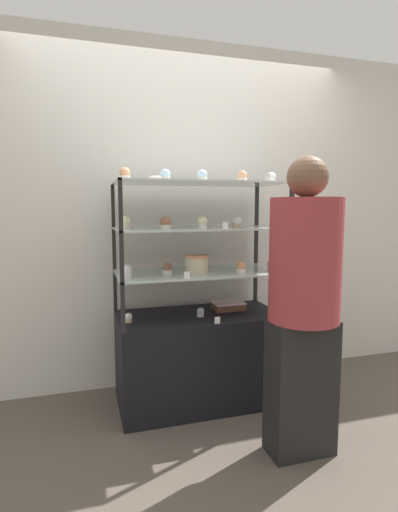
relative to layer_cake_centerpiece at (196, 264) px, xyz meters
The scene contains 31 objects.
ground_plane 0.99m from the layer_cake_centerpiece, 52.28° to the left, with size 20.00×20.00×0.00m, color brown.
back_wall 0.56m from the layer_cake_centerpiece, 86.28° to the left, with size 8.00×0.05×2.60m.
display_base 0.68m from the layer_cake_centerpiece, 52.28° to the left, with size 1.11×0.56×0.63m.
display_riser_lower 0.09m from the layer_cake_centerpiece, 52.28° to the left, with size 1.11×0.56×0.30m.
display_riser_middle 0.23m from the layer_cake_centerpiece, 52.28° to the left, with size 1.11×0.56×0.30m.
display_riser_upper 0.52m from the layer_cake_centerpiece, 52.28° to the left, with size 1.11×0.56×0.30m.
layer_cake_centerpiece is the anchor object (origin of this frame).
sheet_cake_frosted 0.44m from the layer_cake_centerpiece, 20.39° to the left, with size 0.22×0.17×0.06m.
cupcake_0 0.57m from the layer_cake_centerpiece, behind, with size 0.05×0.05×0.06m.
cupcake_1 0.33m from the layer_cake_centerpiece, 51.30° to the right, with size 0.05×0.05×0.06m.
cupcake_2 0.64m from the layer_cake_centerpiece, ahead, with size 0.05×0.05×0.06m.
price_tag_0 0.41m from the layer_cake_centerpiece, 71.22° to the right, with size 0.04×0.00×0.04m.
cupcake_3 0.48m from the layer_cake_centerpiece, behind, with size 0.06×0.06×0.08m.
cupcake_4 0.21m from the layer_cake_centerpiece, behind, with size 0.06×0.06×0.08m.
cupcake_5 0.30m from the layer_cake_centerpiece, 21.97° to the right, with size 0.06×0.06×0.08m.
cupcake_6 0.52m from the layer_cake_centerpiece, ahead, with size 0.06×0.06×0.08m.
price_tag_1 0.25m from the layer_cake_centerpiece, 119.34° to the right, with size 0.04×0.00×0.04m.
cupcake_7 0.54m from the layer_cake_centerpiece, behind, with size 0.07×0.07×0.08m.
cupcake_8 0.38m from the layer_cake_centerpiece, 155.44° to the right, with size 0.07×0.07×0.08m.
cupcake_9 0.29m from the layer_cake_centerpiece, 77.84° to the right, with size 0.07×0.07×0.08m.
cupcake_10 0.39m from the layer_cake_centerpiece, ahead, with size 0.07×0.07×0.08m.
cupcake_11 0.60m from the layer_cake_centerpiece, ahead, with size 0.07×0.07×0.08m.
price_tag_2 0.36m from the layer_cake_centerpiece, 60.57° to the right, with size 0.04×0.00×0.04m.
cupcake_12 0.74m from the layer_cake_centerpiece, behind, with size 0.06×0.06×0.07m.
cupcake_13 0.61m from the layer_cake_centerpiece, 168.73° to the right, with size 0.06×0.06×0.07m.
cupcake_14 0.58m from the layer_cake_centerpiece, 73.62° to the right, with size 0.06×0.06×0.07m.
cupcake_15 0.65m from the layer_cake_centerpiece, 15.53° to the right, with size 0.06×0.06×0.07m.
cupcake_16 0.78m from the layer_cake_centerpiece, ahead, with size 0.06×0.06×0.07m.
price_tag_3 0.73m from the layer_cake_centerpiece, 28.45° to the right, with size 0.04×0.00×0.04m.
donut_glazed 0.61m from the layer_cake_centerpiece, 160.30° to the left, with size 0.13×0.13×0.04m.
customer_figure 0.81m from the layer_cake_centerpiece, 59.88° to the right, with size 0.38×0.38×1.63m.
Camera 1 is at (-0.77, -2.58, 1.36)m, focal length 28.00 mm.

